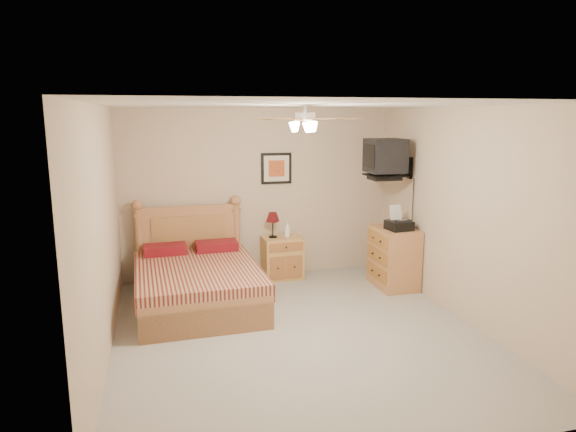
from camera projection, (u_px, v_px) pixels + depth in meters
name	position (u px, v px, depth m)	size (l,w,h in m)	color
floor	(299.00, 333.00, 5.73)	(4.50, 4.50, 0.00)	gray
ceiling	(300.00, 105.00, 5.24)	(4.00, 4.50, 0.04)	white
wall_back	(258.00, 194.00, 7.62)	(4.00, 0.04, 2.50)	#C6AE91
wall_front	(392.00, 294.00, 3.35)	(4.00, 0.04, 2.50)	#C6AE91
wall_left	(102.00, 235.00, 5.00)	(0.04, 4.50, 2.50)	#C6AE91
wall_right	(464.00, 215.00, 5.97)	(0.04, 4.50, 2.50)	#C6AE91
bed	(197.00, 259.00, 6.42)	(1.49, 1.95, 1.26)	#9F5D34
nightstand	(282.00, 258.00, 7.65)	(0.57, 0.43, 0.62)	#C68C45
table_lamp	(273.00, 225.00, 7.55)	(0.21, 0.21, 0.38)	#560E11
lotion_bottle	(287.00, 229.00, 7.60)	(0.09, 0.09, 0.23)	white
framed_picture	(276.00, 168.00, 7.60)	(0.46, 0.04, 0.46)	black
dresser	(394.00, 257.00, 7.22)	(0.50, 0.72, 0.85)	#B27247
fax_machine	(399.00, 218.00, 6.99)	(0.31, 0.33, 0.33)	black
magazine_lower	(388.00, 224.00, 7.34)	(0.22, 0.30, 0.03)	#BEB39B
magazine_upper	(388.00, 222.00, 7.37)	(0.21, 0.28, 0.02)	gray
wall_tv	(395.00, 158.00, 7.08)	(0.56, 0.46, 0.58)	black
ceiling_fan	(305.00, 119.00, 5.08)	(1.14, 1.14, 0.28)	white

